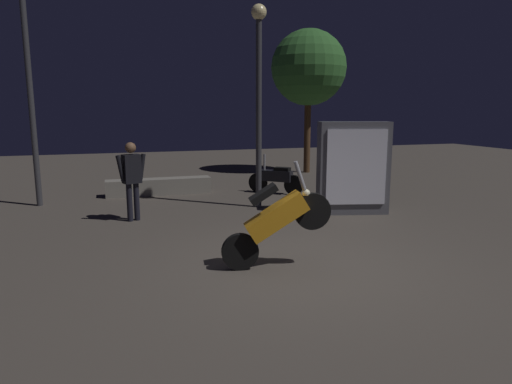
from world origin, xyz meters
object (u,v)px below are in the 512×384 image
at_px(motorcycle_orange_foreground, 276,220).
at_px(streetlamp_far, 28,61).
at_px(streetlamp_near, 259,81).
at_px(kiosk_billboard, 353,168).
at_px(person_rider_beside, 132,174).
at_px(motorcycle_white_parked_left, 349,179).
at_px(motorcycle_black_parked_right, 276,178).

distance_m(motorcycle_orange_foreground, streetlamp_far, 7.80).
height_order(streetlamp_near, kiosk_billboard, streetlamp_near).
bearing_deg(motorcycle_orange_foreground, person_rider_beside, 125.83).
relative_size(motorcycle_white_parked_left, kiosk_billboard, 0.78).
xyz_separation_m(motorcycle_orange_foreground, streetlamp_near, (1.12, 4.26, 2.29)).
xyz_separation_m(motorcycle_white_parked_left, motorcycle_black_parked_right, (-1.88, 0.81, 0.00)).
height_order(motorcycle_white_parked_left, motorcycle_black_parked_right, same).
bearing_deg(motorcycle_orange_foreground, motorcycle_white_parked_left, 60.32).
relative_size(streetlamp_near, kiosk_billboard, 2.26).
relative_size(motorcycle_black_parked_right, person_rider_beside, 0.76).
bearing_deg(motorcycle_black_parked_right, kiosk_billboard, 148.17).
xyz_separation_m(motorcycle_orange_foreground, kiosk_billboard, (2.97, 2.97, 0.31)).
xyz_separation_m(motorcycle_black_parked_right, person_rider_beside, (-4.04, -2.10, 0.57)).
bearing_deg(streetlamp_far, motorcycle_orange_foreground, -56.34).
relative_size(motorcycle_white_parked_left, person_rider_beside, 0.97).
bearing_deg(motorcycle_orange_foreground, kiosk_billboard, 53.98).
distance_m(motorcycle_white_parked_left, kiosk_billboard, 2.41).
xyz_separation_m(motorcycle_white_parked_left, streetlamp_far, (-8.08, 1.04, 3.06)).
xyz_separation_m(motorcycle_orange_foreground, person_rider_beside, (-1.89, 3.74, 0.27)).
distance_m(streetlamp_near, streetlamp_far, 5.49).
bearing_deg(motorcycle_black_parked_right, streetlamp_near, 99.26).
bearing_deg(motorcycle_white_parked_left, motorcycle_orange_foreground, -52.66).
height_order(motorcycle_orange_foreground, streetlamp_near, streetlamp_near).
bearing_deg(kiosk_billboard, person_rider_beside, 5.48).
xyz_separation_m(motorcycle_black_parked_right, streetlamp_near, (-1.03, -1.59, 2.60)).
bearing_deg(streetlamp_near, motorcycle_orange_foreground, -104.71).
bearing_deg(person_rider_beside, motorcycle_white_parked_left, 82.22).
relative_size(streetlamp_near, streetlamp_far, 0.85).
xyz_separation_m(streetlamp_near, kiosk_billboard, (1.85, -1.29, -1.98)).
bearing_deg(motorcycle_black_parked_right, streetlamp_far, 40.22).
xyz_separation_m(person_rider_beside, streetlamp_far, (-2.15, 2.33, 2.48)).
height_order(motorcycle_black_parked_right, person_rider_beside, person_rider_beside).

